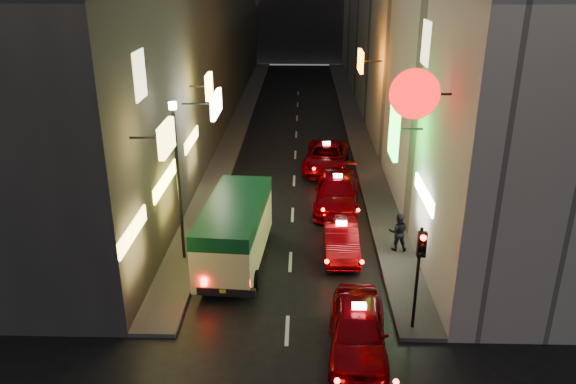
# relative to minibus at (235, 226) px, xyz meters

# --- Properties ---
(sidewalk_left) EXTENTS (1.50, 52.00, 0.15)m
(sidewalk_left) POSITION_rel_minibus_xyz_m (-2.13, 21.15, -1.55)
(sidewalk_left) COLOR #484643
(sidewalk_left) RESTS_ON ground
(sidewalk_right) EXTENTS (1.50, 52.00, 0.15)m
(sidewalk_right) POSITION_rel_minibus_xyz_m (6.37, 21.15, -1.55)
(sidewalk_right) COLOR #484643
(sidewalk_right) RESTS_ON ground
(minibus) EXTENTS (2.51, 6.12, 2.57)m
(minibus) POSITION_rel_minibus_xyz_m (0.00, 0.00, 0.00)
(minibus) COLOR #EDE594
(minibus) RESTS_ON ground
(taxi_near) EXTENTS (2.57, 5.52, 1.88)m
(taxi_near) POSITION_rel_minibus_xyz_m (4.27, -5.25, -0.77)
(taxi_near) COLOR #750006
(taxi_near) RESTS_ON ground
(taxi_second) EXTENTS (1.91, 4.60, 1.63)m
(taxi_second) POSITION_rel_minibus_xyz_m (4.14, 0.94, -0.89)
(taxi_second) COLOR #750006
(taxi_second) RESTS_ON ground
(taxi_third) EXTENTS (2.79, 5.67, 1.91)m
(taxi_third) POSITION_rel_minibus_xyz_m (4.26, 5.74, -0.75)
(taxi_third) COLOR #750006
(taxi_third) RESTS_ON ground
(taxi_far) EXTENTS (2.78, 5.55, 1.87)m
(taxi_far) POSITION_rel_minibus_xyz_m (3.92, 11.11, -0.77)
(taxi_far) COLOR #750006
(taxi_far) RESTS_ON ground
(pedestrian_sidewalk) EXTENTS (0.71, 0.48, 1.80)m
(pedestrian_sidewalk) POSITION_rel_minibus_xyz_m (6.43, 1.02, -0.58)
(pedestrian_sidewalk) COLOR black
(pedestrian_sidewalk) RESTS_ON sidewalk_right
(traffic_light) EXTENTS (0.26, 0.43, 3.50)m
(traffic_light) POSITION_rel_minibus_xyz_m (6.12, -4.38, 1.06)
(traffic_light) COLOR black
(traffic_light) RESTS_ON sidewalk_right
(lamp_post) EXTENTS (0.28, 0.28, 6.22)m
(lamp_post) POSITION_rel_minibus_xyz_m (-2.08, 0.15, 2.10)
(lamp_post) COLOR black
(lamp_post) RESTS_ON sidewalk_left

